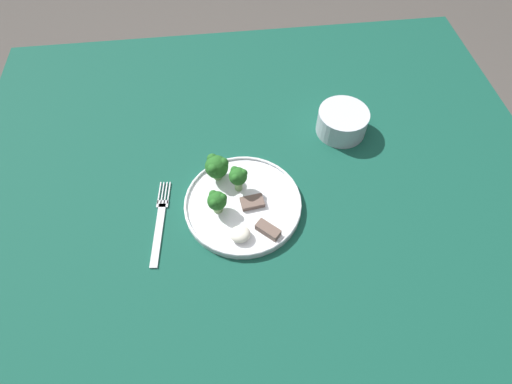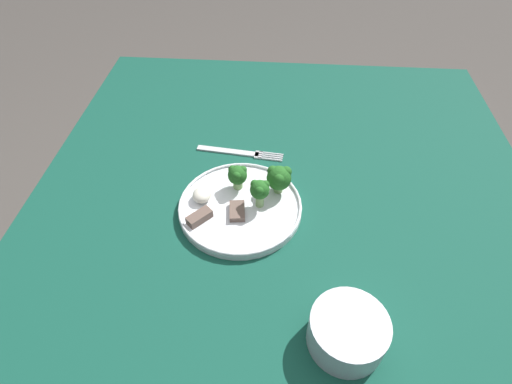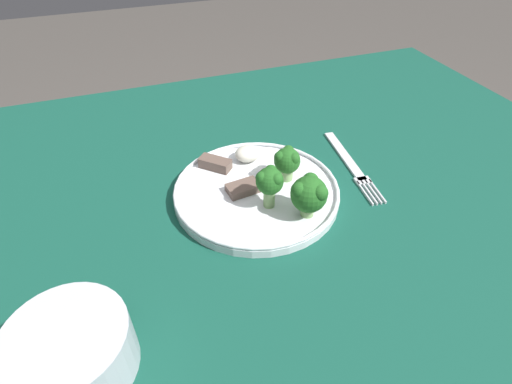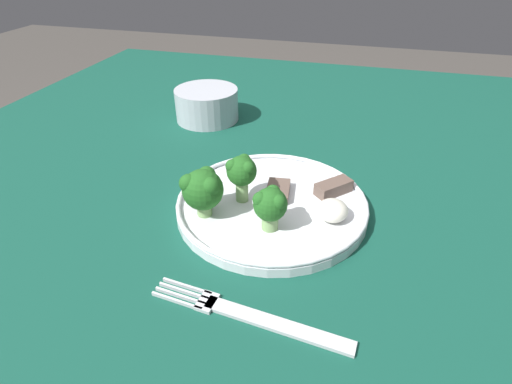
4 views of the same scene
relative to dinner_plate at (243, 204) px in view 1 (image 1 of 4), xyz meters
The scene contains 11 objects.
ground_plane 0.74m from the dinner_plate, 64.04° to the left, with size 8.00×8.00×0.00m, color #4C4742.
table 0.14m from the dinner_plate, 64.04° to the left, with size 1.29×1.05×0.73m.
dinner_plate is the anchor object (origin of this frame).
fork 0.17m from the dinner_plate, behind, with size 0.04×0.20×0.00m.
cream_bowl 0.31m from the dinner_plate, 36.34° to the left, with size 0.12×0.12×0.06m.
broccoli_floret_near_rim_left 0.06m from the dinner_plate, 97.37° to the left, with size 0.04×0.04×0.06m.
broccoli_floret_center_left 0.06m from the dinner_plate, 169.15° to the right, with size 0.04×0.04×0.05m.
broccoli_floret_back_left 0.10m from the dinner_plate, 122.60° to the left, with size 0.05×0.05×0.06m.
meat_slice_front_slice 0.02m from the dinner_plate, 10.78° to the right, with size 0.05×0.03×0.01m.
meat_slice_middle_slice 0.09m from the dinner_plate, 57.45° to the right, with size 0.05×0.05×0.02m.
sauce_dollop 0.08m from the dinner_plate, 99.51° to the right, with size 0.04×0.04×0.02m.
Camera 1 is at (-0.07, -0.53, 1.43)m, focal length 28.00 mm.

